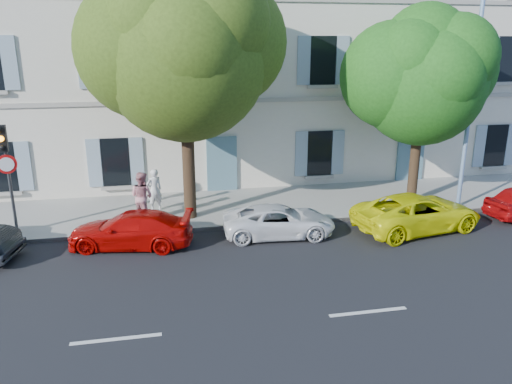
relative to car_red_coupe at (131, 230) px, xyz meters
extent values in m
plane|color=black|center=(5.87, -1.36, -0.57)|extent=(90.00, 90.00, 0.00)
cube|color=#A09E96|center=(5.87, 3.09, -0.50)|extent=(36.00, 4.50, 0.15)
cube|color=#9E998E|center=(5.87, 0.92, -0.49)|extent=(36.00, 0.16, 0.16)
cube|color=beige|center=(5.87, 8.84, 5.43)|extent=(28.00, 7.00, 12.00)
imported|color=#B10705|center=(0.00, 0.00, 0.00)|extent=(4.20, 2.37, 1.15)
imported|color=white|center=(4.91, -0.02, -0.05)|extent=(3.93, 2.04, 1.06)
imported|color=#ECEB09|center=(9.79, -0.43, 0.07)|extent=(4.93, 2.95, 1.28)
cylinder|color=#3A2819|center=(2.06, 2.06, 1.36)|extent=(0.45, 0.45, 3.56)
ellipsoid|color=#4A691B|center=(2.06, 2.06, 5.27)|extent=(5.70, 5.70, 6.27)
cylinder|color=#3A2819|center=(10.98, 2.19, 1.05)|extent=(0.39, 0.39, 2.94)
ellipsoid|color=#27721D|center=(10.98, 2.19, 4.30)|extent=(4.77, 4.77, 5.25)
cylinder|color=#383A3D|center=(-3.84, 1.60, 1.10)|extent=(0.10, 0.10, 3.06)
cube|color=black|center=(-3.84, 1.45, 2.84)|extent=(0.30, 0.24, 0.87)
sphere|color=orange|center=(-3.84, 1.33, 2.86)|extent=(0.18, 0.18, 0.18)
cylinder|color=#383A3D|center=(-3.82, 1.51, 0.73)|extent=(0.06, 0.06, 2.31)
cylinder|color=red|center=(-3.82, 1.48, 1.99)|extent=(0.63, 0.18, 0.63)
cylinder|color=#7293BF|center=(12.49, 1.25, 3.60)|extent=(0.16, 0.16, 8.06)
imported|color=silver|center=(0.79, 3.09, 0.39)|extent=(0.70, 0.59, 1.63)
imported|color=#C57E84|center=(0.35, 2.04, 0.48)|extent=(1.11, 1.07, 1.80)
camera|label=1|loc=(1.04, -15.49, 5.81)|focal=35.00mm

